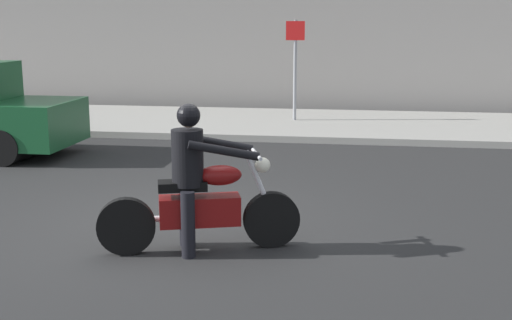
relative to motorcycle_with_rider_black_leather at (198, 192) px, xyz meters
name	(u,v)px	position (x,y,z in m)	size (l,w,h in m)	color
ground_plane	(176,224)	(-0.51, 0.90, -0.66)	(80.00, 80.00, 0.00)	#262626
sidewalk_slab	(266,123)	(-0.51, 8.90, -0.59)	(40.00, 4.40, 0.14)	#99968E
motorcycle_with_rider_black_leather	(198,192)	(0.00, 0.00, 0.00)	(2.13, 0.92, 1.62)	black
street_sign_post	(295,60)	(0.17, 9.04, 0.91)	(0.44, 0.08, 2.35)	gray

